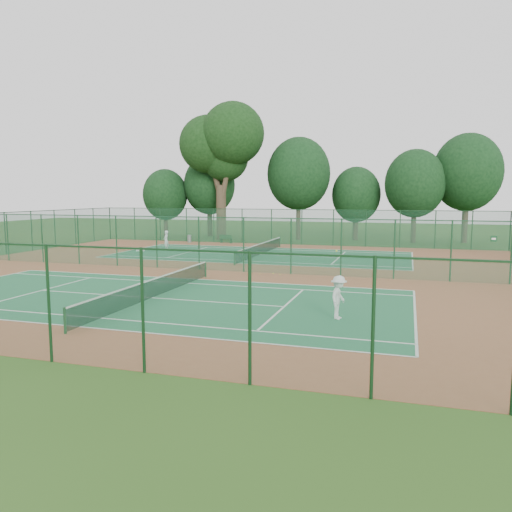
% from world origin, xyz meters
% --- Properties ---
extents(ground, '(120.00, 120.00, 0.00)m').
position_xyz_m(ground, '(0.00, 0.00, 0.00)').
color(ground, '#284B17').
rests_on(ground, ground).
extents(red_pad, '(40.00, 36.00, 0.01)m').
position_xyz_m(red_pad, '(0.00, 0.00, 0.01)').
color(red_pad, brown).
rests_on(red_pad, ground).
extents(court_near, '(23.77, 10.97, 0.01)m').
position_xyz_m(court_near, '(0.00, -9.00, 0.01)').
color(court_near, '#1E613B').
rests_on(court_near, red_pad).
extents(court_far, '(23.77, 10.97, 0.01)m').
position_xyz_m(court_far, '(0.00, 9.00, 0.01)').
color(court_far, '#1C5937').
rests_on(court_far, red_pad).
extents(fence_north, '(40.00, 0.09, 3.50)m').
position_xyz_m(fence_north, '(0.00, 18.00, 1.76)').
color(fence_north, '#184A2E').
rests_on(fence_north, ground).
extents(fence_south, '(40.00, 0.09, 3.50)m').
position_xyz_m(fence_south, '(0.00, -18.00, 1.76)').
color(fence_south, '#1B5133').
rests_on(fence_south, ground).
extents(fence_divider, '(40.00, 0.09, 3.50)m').
position_xyz_m(fence_divider, '(0.00, 0.00, 1.76)').
color(fence_divider, '#1A4E33').
rests_on(fence_divider, ground).
extents(tennis_net_near, '(0.10, 12.90, 0.97)m').
position_xyz_m(tennis_net_near, '(0.00, -9.00, 0.54)').
color(tennis_net_near, '#163D1D').
rests_on(tennis_net_near, ground).
extents(tennis_net_far, '(0.10, 12.90, 0.97)m').
position_xyz_m(tennis_net_far, '(0.00, 9.00, 0.54)').
color(tennis_net_far, '#163E1E').
rests_on(tennis_net_far, ground).
extents(player_near, '(0.82, 1.21, 1.73)m').
position_xyz_m(player_near, '(8.97, -10.48, 0.89)').
color(player_near, white).
rests_on(player_near, court_near).
extents(player_far, '(0.49, 0.68, 1.73)m').
position_xyz_m(player_far, '(-8.95, 9.77, 0.89)').
color(player_far, silver).
rests_on(player_far, court_far).
extents(trash_bin, '(0.55, 0.55, 0.77)m').
position_xyz_m(trash_bin, '(-10.05, 17.09, 0.39)').
color(trash_bin, gray).
rests_on(trash_bin, red_pad).
extents(bench, '(1.41, 0.57, 0.84)m').
position_xyz_m(bench, '(-6.18, 17.46, 0.45)').
color(bench, '#13371A').
rests_on(bench, red_pad).
extents(kit_bag, '(0.71, 0.28, 0.27)m').
position_xyz_m(kit_bag, '(-10.70, 8.34, 0.14)').
color(kit_bag, white).
rests_on(kit_bag, red_pad).
extents(stray_ball_a, '(0.08, 0.08, 0.08)m').
position_xyz_m(stray_ball_a, '(3.58, -0.29, 0.05)').
color(stray_ball_a, yellow).
rests_on(stray_ball_a, red_pad).
extents(stray_ball_b, '(0.07, 0.07, 0.07)m').
position_xyz_m(stray_ball_b, '(4.06, -0.53, 0.04)').
color(stray_ball_b, '#B7D030').
rests_on(stray_ball_b, red_pad).
extents(stray_ball_c, '(0.06, 0.06, 0.06)m').
position_xyz_m(stray_ball_c, '(2.83, -0.73, 0.04)').
color(stray_ball_c, yellow).
rests_on(stray_ball_c, red_pad).
extents(big_tree, '(9.59, 7.02, 14.74)m').
position_xyz_m(big_tree, '(-8.15, 21.81, 10.44)').
color(big_tree, '#3B2E20').
rests_on(big_tree, ground).
extents(evergreen_row, '(39.00, 5.00, 12.00)m').
position_xyz_m(evergreen_row, '(0.50, 24.25, 0.00)').
color(evergreen_row, black).
rests_on(evergreen_row, ground).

